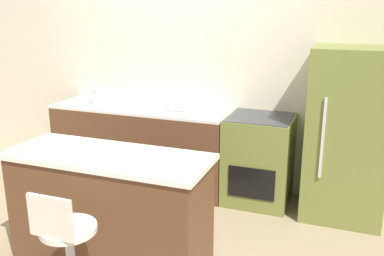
% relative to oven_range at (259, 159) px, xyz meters
% --- Properties ---
extents(ground_plane, '(14.00, 14.00, 0.00)m').
position_rel_oven_range_xyz_m(ground_plane, '(-1.04, -0.33, -0.45)').
color(ground_plane, '#998466').
extents(wall_back, '(8.00, 0.06, 2.60)m').
position_rel_oven_range_xyz_m(wall_back, '(-1.04, 0.35, 0.85)').
color(wall_back, beige).
rests_on(wall_back, ground_plane).
extents(back_counter, '(2.01, 0.63, 0.91)m').
position_rel_oven_range_xyz_m(back_counter, '(-1.34, 0.00, -0.00)').
color(back_counter, brown).
rests_on(back_counter, ground_plane).
extents(kitchen_island, '(1.59, 0.62, 0.90)m').
position_rel_oven_range_xyz_m(kitchen_island, '(-0.86, -1.50, -0.00)').
color(kitchen_island, brown).
rests_on(kitchen_island, ground_plane).
extents(oven_range, '(0.66, 0.64, 0.91)m').
position_rel_oven_range_xyz_m(oven_range, '(0.00, 0.00, 0.00)').
color(oven_range, olive).
rests_on(oven_range, ground_plane).
extents(refrigerator, '(0.73, 0.70, 1.63)m').
position_rel_oven_range_xyz_m(refrigerator, '(0.83, -0.02, 0.36)').
color(refrigerator, olive).
rests_on(refrigerator, ground_plane).
extents(stool_chair, '(0.37, 0.37, 0.90)m').
position_rel_oven_range_xyz_m(stool_chair, '(-0.80, -2.14, -0.00)').
color(stool_chair, '#B7B7BC').
rests_on(stool_chair, ground_plane).
extents(kettle, '(0.19, 0.19, 0.19)m').
position_rel_oven_range_xyz_m(kettle, '(-1.92, 0.04, 0.53)').
color(kettle, silver).
rests_on(kettle, back_counter).
extents(mixing_bowl, '(0.25, 0.25, 0.10)m').
position_rel_oven_range_xyz_m(mixing_bowl, '(-0.91, 0.04, 0.51)').
color(mixing_bowl, white).
rests_on(mixing_bowl, back_counter).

